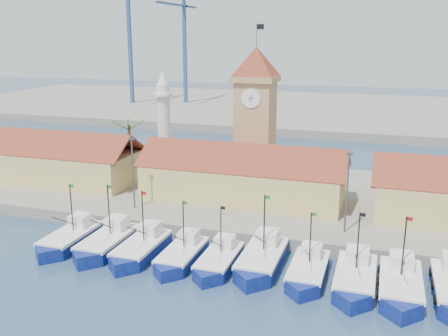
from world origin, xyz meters
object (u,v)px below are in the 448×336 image
(boat_0, at_px, (69,240))
(boat_5, at_px, (261,261))
(clock_tower, at_px, (255,114))
(minaret, at_px, (164,122))

(boat_0, distance_m, boat_5, 21.60)
(clock_tower, bearing_deg, boat_0, -121.98)
(boat_0, bearing_deg, clock_tower, 58.02)
(boat_5, relative_size, clock_tower, 0.46)
(boat_0, relative_size, minaret, 0.60)
(boat_5, bearing_deg, clock_tower, 106.34)
(boat_0, xyz_separation_m, minaret, (-0.09, 25.89, 8.97))
(clock_tower, bearing_deg, boat_5, -73.66)
(boat_0, height_order, clock_tower, clock_tower)
(boat_5, xyz_separation_m, minaret, (-21.66, 24.70, 8.92))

